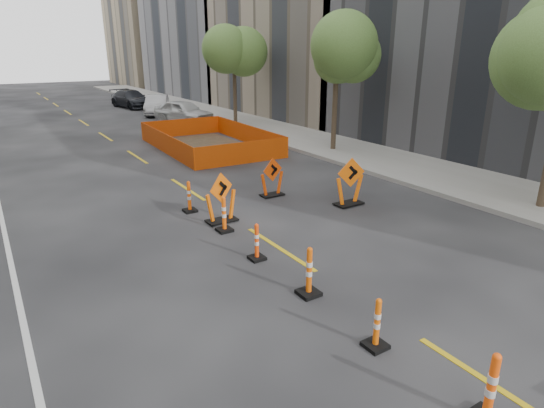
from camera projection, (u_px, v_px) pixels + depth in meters
ground_plane at (400, 326)px, 8.30m from camera, size 140.00×140.00×0.00m
sidewalk_right at (342, 149)px, 22.41m from camera, size 4.00×90.00×0.15m
bld_right_c at (324, 16)px, 33.61m from camera, size 12.00×16.00×14.00m
bld_right_e at (162, 22)px, 61.01m from camera, size 12.00×14.00×16.00m
tree_r_b at (337, 54)px, 20.65m from camera, size 2.80×2.80×5.95m
tree_r_c at (234, 52)px, 28.62m from camera, size 2.80×2.80×5.95m
channelizer_1 at (491, 389)px, 5.97m from camera, size 0.44×0.44×1.12m
channelizer_2 at (377, 323)px, 7.55m from camera, size 0.37×0.37×0.94m
channelizer_3 at (309, 271)px, 9.16m from camera, size 0.42×0.42×1.07m
channelizer_4 at (257, 242)px, 10.74m from camera, size 0.36×0.36×0.92m
channelizer_5 at (224, 214)px, 12.39m from camera, size 0.40×0.40×1.01m
channelizer_6 at (189, 197)px, 13.89m from camera, size 0.39×0.39×0.98m
chevron_sign_left at (221, 198)px, 12.99m from camera, size 1.14×0.91×1.48m
chevron_sign_center at (272, 177)px, 15.33m from camera, size 0.95×0.65×1.33m
chevron_sign_right at (350, 182)px, 14.39m from camera, size 1.15×0.84×1.56m
safety_fence at (208, 138)px, 22.78m from camera, size 4.79×7.86×0.96m
parked_car_near at (184, 112)px, 30.14m from camera, size 3.29×4.82×1.52m
parked_car_mid at (157, 105)px, 34.09m from camera, size 3.17×4.58×1.43m
parked_car_far at (132, 99)px, 38.06m from camera, size 2.77×5.19×1.43m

